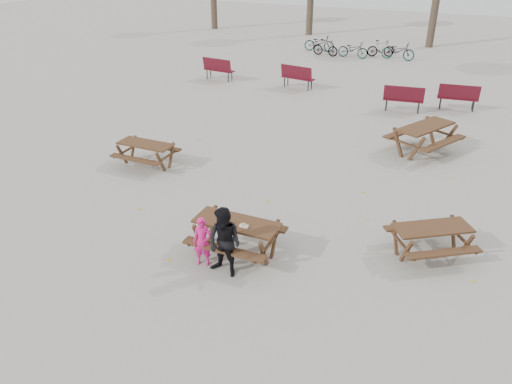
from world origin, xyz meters
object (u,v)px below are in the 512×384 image
at_px(main_picnic_table, 237,229).
at_px(picnic_table_far, 424,139).
at_px(soda_bottle, 225,222).
at_px(adult, 225,243).
at_px(picnic_table_north, 147,154).
at_px(picnic_table_east, 430,241).
at_px(food_tray, 244,226).
at_px(child, 203,242).

xyz_separation_m(main_picnic_table, picnic_table_far, (2.87, 7.41, -0.15)).
distance_m(main_picnic_table, soda_bottle, 0.36).
xyz_separation_m(main_picnic_table, adult, (0.11, -0.76, 0.15)).
distance_m(soda_bottle, picnic_table_far, 8.20).
distance_m(adult, picnic_table_north, 5.92).
relative_size(soda_bottle, picnic_table_east, 0.11).
height_order(food_tray, picnic_table_north, food_tray).
distance_m(child, picnic_table_east, 4.80).
height_order(main_picnic_table, child, child).
distance_m(soda_bottle, adult, 0.63).
relative_size(soda_bottle, adult, 0.11).
xyz_separation_m(child, picnic_table_north, (-3.97, 3.67, -0.19)).
relative_size(soda_bottle, child, 0.16).
bearing_deg(picnic_table_north, adult, -39.61).
bearing_deg(picnic_table_far, soda_bottle, -174.14).
bearing_deg(picnic_table_north, picnic_table_east, -9.59).
distance_m(main_picnic_table, picnic_table_north, 5.37).
xyz_separation_m(soda_bottle, picnic_table_east, (3.93, 1.81, -0.50)).
bearing_deg(picnic_table_far, adult, -171.10).
bearing_deg(main_picnic_table, soda_bottle, -128.30).
bearing_deg(picnic_table_east, child, 174.04).
bearing_deg(adult, soda_bottle, 123.84).
height_order(child, picnic_table_east, child).
bearing_deg(main_picnic_table, adult, -81.62).
xyz_separation_m(soda_bottle, adult, (0.27, -0.56, -0.11)).
bearing_deg(child, adult, -28.58).
bearing_deg(child, main_picnic_table, 37.21).
height_order(soda_bottle, picnic_table_north, soda_bottle).
bearing_deg(child, picnic_table_north, 119.56).
xyz_separation_m(food_tray, picnic_table_east, (3.54, 1.73, -0.45)).
height_order(adult, picnic_table_north, adult).
xyz_separation_m(adult, picnic_table_east, (3.66, 2.37, -0.40)).
xyz_separation_m(main_picnic_table, food_tray, (0.23, -0.12, 0.21)).
bearing_deg(main_picnic_table, child, -125.08).
height_order(soda_bottle, adult, adult).
relative_size(main_picnic_table, adult, 1.21).
bearing_deg(soda_bottle, adult, -64.40).
bearing_deg(food_tray, picnic_table_far, 70.69).
relative_size(food_tray, adult, 0.12).
xyz_separation_m(picnic_table_east, picnic_table_north, (-8.20, 1.41, 0.01)).
height_order(main_picnic_table, food_tray, food_tray).
height_order(soda_bottle, child, child).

